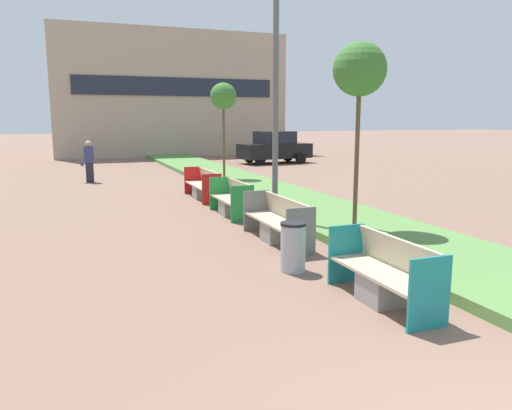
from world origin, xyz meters
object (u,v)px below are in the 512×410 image
object	(u,v)px
litter_bin	(293,247)
pedestrian_walking	(89,161)
bench_teal_frame	(384,278)
bench_green_frame	(232,202)
sapling_tree_far	(223,97)
parked_car_distant	(275,148)
bench_grey_frame	(278,224)
sapling_tree_near	(360,71)
street_lamp_post	(276,64)
bench_red_frame	(203,187)

from	to	relation	value
litter_bin	pedestrian_walking	size ratio (longest dim) A/B	0.50
bench_teal_frame	litter_bin	xyz separation A→B (m)	(-0.58, 1.81, 0.07)
bench_teal_frame	bench_green_frame	xyz separation A→B (m)	(-0.00, 6.99, -0.00)
litter_bin	sapling_tree_far	world-z (taller)	sapling_tree_far
litter_bin	parked_car_distant	distance (m)	20.98
bench_grey_frame	sapling_tree_near	world-z (taller)	sapling_tree_near
pedestrian_walking	parked_car_distant	world-z (taller)	parked_car_distant
bench_grey_frame	parked_car_distant	xyz separation A→B (m)	(7.28, 17.42, 0.54)
litter_bin	parked_car_distant	size ratio (longest dim) A/B	0.19
street_lamp_post	bench_grey_frame	bearing A→B (deg)	-110.73
bench_red_frame	street_lamp_post	size ratio (longest dim) A/B	0.35
street_lamp_post	sapling_tree_far	world-z (taller)	street_lamp_post
litter_bin	street_lamp_post	xyz separation A→B (m)	(1.19, 3.63, 3.43)
bench_teal_frame	bench_red_frame	distance (m)	10.05
bench_grey_frame	pedestrian_walking	size ratio (longest dim) A/B	1.43
bench_red_frame	sapling_tree_far	world-z (taller)	sapling_tree_far
bench_red_frame	bench_grey_frame	bearing A→B (deg)	-90.00
sapling_tree_near	parked_car_distant	distance (m)	18.33
street_lamp_post	bench_red_frame	bearing A→B (deg)	97.53
litter_bin	sapling_tree_near	xyz separation A→B (m)	(2.53, 2.11, 3.18)
bench_green_frame	pedestrian_walking	xyz separation A→B (m)	(-3.28, 8.79, 0.50)
litter_bin	bench_teal_frame	bearing A→B (deg)	-72.21
bench_teal_frame	pedestrian_walking	xyz separation A→B (m)	(-3.28, 15.78, 0.50)
street_lamp_post	sapling_tree_near	xyz separation A→B (m)	(1.34, -1.52, -0.25)
pedestrian_walking	bench_teal_frame	bearing A→B (deg)	-78.25
sapling_tree_near	parked_car_distant	size ratio (longest dim) A/B	0.96
bench_teal_frame	bench_green_frame	distance (m)	6.99
parked_car_distant	sapling_tree_far	bearing A→B (deg)	-134.76
street_lamp_post	parked_car_distant	world-z (taller)	street_lamp_post
litter_bin	street_lamp_post	bearing A→B (deg)	71.78
bench_red_frame	street_lamp_post	distance (m)	5.80
parked_car_distant	bench_grey_frame	bearing A→B (deg)	-121.09
sapling_tree_far	parked_car_distant	world-z (taller)	sapling_tree_far
sapling_tree_near	parked_car_distant	world-z (taller)	sapling_tree_near
bench_green_frame	pedestrian_walking	world-z (taller)	pedestrian_walking
bench_grey_frame	pedestrian_walking	xyz separation A→B (m)	(-3.29, 11.94, 0.49)
bench_teal_frame	litter_bin	distance (m)	1.91
litter_bin	sapling_tree_far	bearing A→B (deg)	78.27
bench_teal_frame	bench_red_frame	size ratio (longest dim) A/B	0.82
litter_bin	sapling_tree_near	size ratio (longest dim) A/B	0.20
parked_car_distant	bench_green_frame	bearing A→B (deg)	-125.46
sapling_tree_near	sapling_tree_far	distance (m)	10.08
bench_red_frame	sapling_tree_far	xyz separation A→B (m)	(1.94, 3.96, 3.06)
bench_green_frame	street_lamp_post	xyz separation A→B (m)	(0.61, -1.55, 3.49)
bench_teal_frame	street_lamp_post	size ratio (longest dim) A/B	0.29
street_lamp_post	parked_car_distant	size ratio (longest dim) A/B	1.58
bench_teal_frame	bench_grey_frame	world-z (taller)	same
street_lamp_post	sapling_tree_near	distance (m)	2.04
bench_red_frame	pedestrian_walking	world-z (taller)	pedestrian_walking
bench_teal_frame	parked_car_distant	bearing A→B (deg)	71.08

